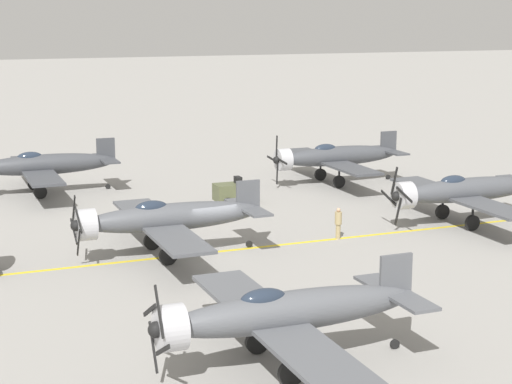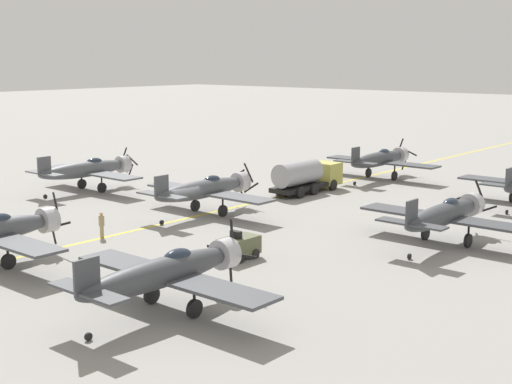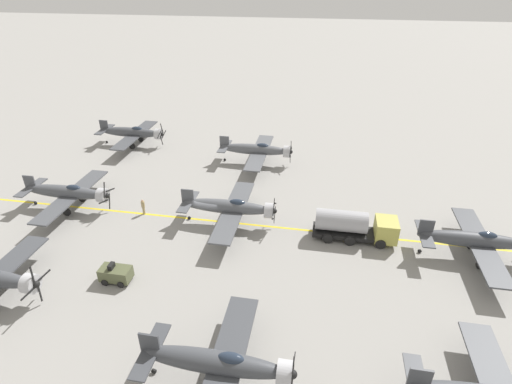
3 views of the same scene
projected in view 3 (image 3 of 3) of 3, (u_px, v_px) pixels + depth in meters
The scene contains 11 objects.
ground_plane at pixel (208, 220), 42.36m from camera, with size 400.00×400.00×0.00m, color gray.
taxiway_stripe at pixel (208, 220), 42.35m from camera, with size 0.30×160.00×0.01m, color yellow.
airplane_far_center at pixel (477, 240), 35.87m from camera, with size 12.00×9.98×3.72m.
airplane_mid_right at pixel (220, 363), 24.70m from camera, with size 12.00×9.98×3.67m.
airplane_near_left at pixel (133, 133), 59.42m from camera, with size 12.00×9.98×3.73m.
airplane_mid_center at pixel (230, 207), 40.84m from camera, with size 12.00×9.98×3.65m.
airplane_near_center at pixel (69, 192), 43.54m from camera, with size 12.00×9.98×3.74m.
airplane_mid_left at pixel (257, 150), 53.78m from camera, with size 12.00×9.98×3.65m.
fuel_tanker at pixel (355, 226), 38.80m from camera, with size 2.67×8.00×2.98m.
tow_tractor at pixel (116, 274), 33.78m from camera, with size 1.57×2.60×1.79m.
ground_crew_walking at pixel (143, 206), 43.04m from camera, with size 0.38×0.38×1.77m.
Camera 3 is at (34.01, 11.25, 23.36)m, focal length 28.00 mm.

